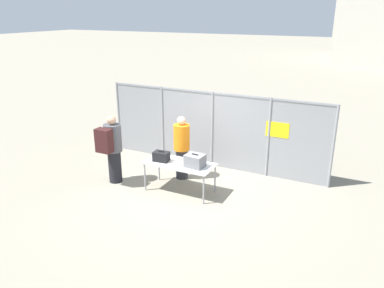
{
  "coord_description": "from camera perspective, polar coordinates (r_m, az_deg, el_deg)",
  "views": [
    {
      "loc": [
        3.9,
        -7.26,
        4.23
      ],
      "look_at": [
        -0.02,
        0.67,
        1.05
      ],
      "focal_mm": 35.0,
      "sensor_mm": 36.0,
      "label": 1
    }
  ],
  "objects": [
    {
      "name": "traveler_hooded",
      "position": [
        9.63,
        -12.12,
        -0.44
      ],
      "size": [
        0.44,
        0.68,
        1.78
      ],
      "rotation": [
        0.0,
        0.0,
        0.0
      ],
      "color": "black",
      "rests_on": "ground_plane"
    },
    {
      "name": "suitcase_grey",
      "position": [
        8.79,
        0.45,
        -2.56
      ],
      "size": [
        0.46,
        0.39,
        0.32
      ],
      "color": "slate",
      "rests_on": "inspection_table"
    },
    {
      "name": "fence_section",
      "position": [
        10.44,
        3.18,
        2.42
      ],
      "size": [
        6.48,
        0.07,
        2.14
      ],
      "color": "gray",
      "rests_on": "ground_plane"
    },
    {
      "name": "ground_plane",
      "position": [
        9.26,
        -1.77,
        -7.41
      ],
      "size": [
        120.0,
        120.0,
        0.0
      ],
      "primitive_type": "plane",
      "color": "gray"
    },
    {
      "name": "security_worker_near",
      "position": [
        9.72,
        -1.58,
        -0.44
      ],
      "size": [
        0.42,
        0.42,
        1.69
      ],
      "rotation": [
        0.0,
        0.0,
        3.22
      ],
      "color": "#2D2D33",
      "rests_on": "ground_plane"
    },
    {
      "name": "inspection_table",
      "position": [
        9.06,
        -1.9,
        -3.28
      ],
      "size": [
        1.71,
        0.79,
        0.74
      ],
      "color": "silver",
      "rests_on": "ground_plane"
    },
    {
      "name": "suitcase_black",
      "position": [
        9.15,
        -4.7,
        -1.89
      ],
      "size": [
        0.39,
        0.28,
        0.26
      ],
      "color": "black",
      "rests_on": "inspection_table"
    },
    {
      "name": "utility_trailer",
      "position": [
        11.42,
        10.98,
        -0.06
      ],
      "size": [
        3.78,
        2.1,
        0.73
      ],
      "color": "#B2B2B7",
      "rests_on": "ground_plane"
    }
  ]
}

